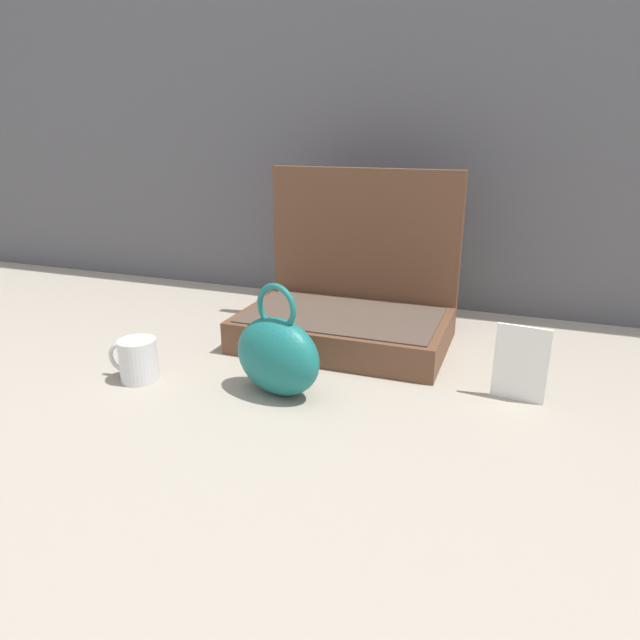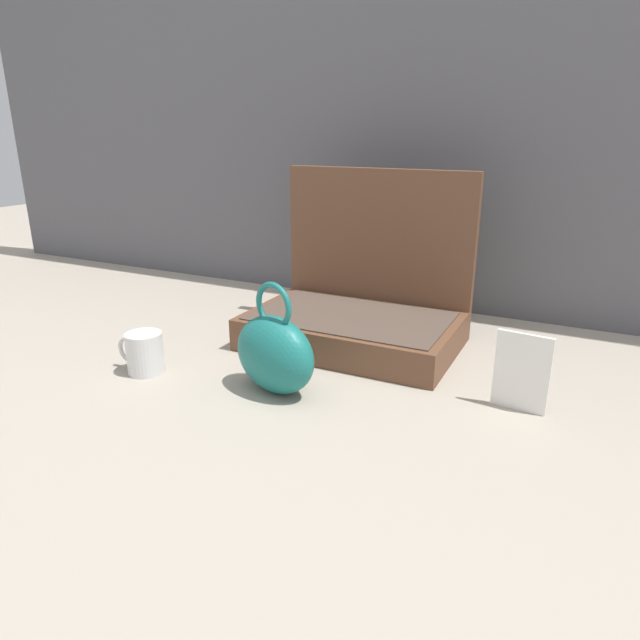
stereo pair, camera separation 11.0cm
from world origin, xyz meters
name	(u,v)px [view 1 (the left image)]	position (x,y,z in m)	size (l,w,h in m)	color
ground_plane	(331,377)	(0.00, 0.00, 0.00)	(6.00, 6.00, 0.00)	#9E9384
back_wall	(408,38)	(0.00, 0.58, 0.70)	(3.20, 0.06, 1.40)	#56565B
open_suitcase	(349,305)	(-0.03, 0.22, 0.09)	(0.47, 0.32, 0.39)	brown
teal_pouch_handbag	(278,355)	(-0.07, -0.10, 0.08)	(0.20, 0.14, 0.22)	#196B66
coffee_mug	(137,360)	(-0.36, -0.15, 0.04)	(0.11, 0.08, 0.09)	silver
info_card_left	(521,364)	(0.36, 0.03, 0.07)	(0.10, 0.01, 0.15)	white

